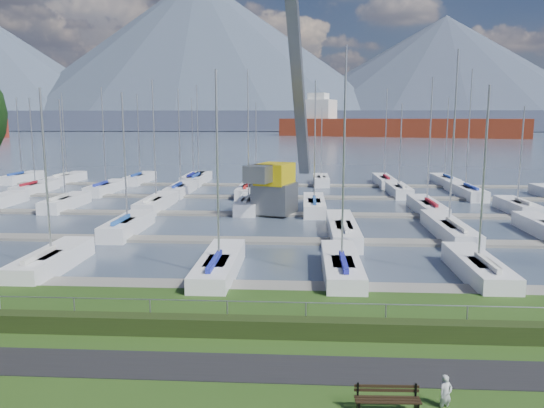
{
  "coord_description": "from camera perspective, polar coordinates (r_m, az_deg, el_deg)",
  "views": [
    {
      "loc": [
        1.86,
        -19.19,
        8.13
      ],
      "look_at": [
        0.0,
        12.0,
        3.0
      ],
      "focal_mm": 35.0,
      "sensor_mm": 36.0,
      "label": 1
    }
  ],
  "objects": [
    {
      "name": "bench_right",
      "position": [
        15.91,
        12.3,
        -19.9
      ],
      "size": [
        1.81,
        0.47,
        0.85
      ],
      "rotation": [
        0.0,
        0.0,
        0.03
      ],
      "color": "black",
      "rests_on": "grass"
    },
    {
      "name": "path",
      "position": [
        18.21,
        -2.95,
        -17.17
      ],
      "size": [
        160.0,
        2.0,
        0.04
      ],
      "primitive_type": "cube",
      "color": "black",
      "rests_on": "grass"
    },
    {
      "name": "mountains",
      "position": [
        425.6,
        4.28,
        14.49
      ],
      "size": [
        1190.0,
        360.0,
        115.0
      ],
      "color": "#3D4B59",
      "rests_on": "water"
    },
    {
      "name": "water",
      "position": [
        279.32,
        3.06,
        7.56
      ],
      "size": [
        800.0,
        540.0,
        0.2
      ],
      "primitive_type": "cube",
      "color": "#435063"
    },
    {
      "name": "hedge",
      "position": [
        20.42,
        -2.13,
        -13.08
      ],
      "size": [
        80.0,
        0.7,
        0.7
      ],
      "primitive_type": "cube",
      "color": "#212E11",
      "rests_on": "grass"
    },
    {
      "name": "cargo_ship_mid",
      "position": [
        240.17,
        12.4,
        8.0
      ],
      "size": [
        105.12,
        51.64,
        21.5
      ],
      "rotation": [
        0.0,
        0.0,
        -0.34
      ],
      "color": "maroon",
      "rests_on": "water"
    },
    {
      "name": "foothill",
      "position": [
        349.2,
        3.15,
        8.96
      ],
      "size": [
        900.0,
        80.0,
        12.0
      ],
      "primitive_type": "cube",
      "color": "#3F465C",
      "rests_on": "water"
    },
    {
      "name": "docks",
      "position": [
        45.99,
        1.04,
        -1.14
      ],
      "size": [
        90.0,
        41.6,
        0.25
      ],
      "color": "slate",
      "rests_on": "water"
    },
    {
      "name": "sailboat_fleet",
      "position": [
        48.1,
        -0.51,
        6.18
      ],
      "size": [
        74.97,
        49.78,
        13.74
      ],
      "color": "#1E3B99",
      "rests_on": "water"
    },
    {
      "name": "person",
      "position": [
        16.56,
        18.2,
        -18.38
      ],
      "size": [
        0.48,
        0.41,
        1.11
      ],
      "primitive_type": "imported",
      "rotation": [
        0.0,
        0.0,
        0.43
      ],
      "color": "#B2B4BA",
      "rests_on": "grass"
    },
    {
      "name": "fence",
      "position": [
        20.49,
        -2.03,
        -10.45
      ],
      "size": [
        80.0,
        0.04,
        0.04
      ],
      "primitive_type": "cylinder",
      "rotation": [
        0.0,
        1.57,
        0.0
      ],
      "color": "gray",
      "rests_on": "grass"
    },
    {
      "name": "crane",
      "position": [
        46.77,
        0.93,
        5.89
      ],
      "size": [
        5.68,
        13.48,
        22.35
      ],
      "rotation": [
        0.0,
        0.0,
        -0.33
      ],
      "color": "#5A5C61",
      "rests_on": "water"
    }
  ]
}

